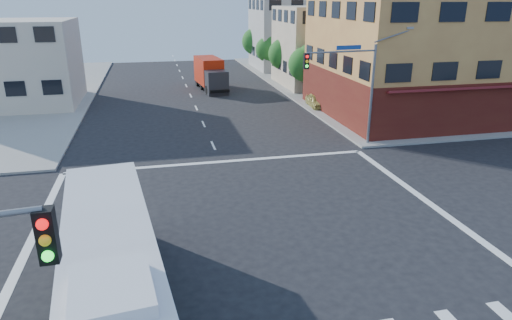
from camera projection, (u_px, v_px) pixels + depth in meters
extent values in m
plane|color=black|center=(252.00, 232.00, 20.46)|extent=(120.00, 120.00, 0.00)
cube|color=gray|center=(455.00, 77.00, 59.87)|extent=(50.00, 50.00, 0.15)
cube|color=gold|center=(433.00, 34.00, 39.27)|extent=(18.00, 15.00, 14.00)
cube|color=#561D13|center=(425.00, 91.00, 40.95)|extent=(18.09, 15.08, 4.00)
cube|color=maroon|center=(482.00, 88.00, 33.89)|extent=(16.00, 1.60, 0.51)
cube|color=beige|center=(331.00, 46.00, 53.72)|extent=(12.00, 10.00, 9.00)
cube|color=#A2A29D|center=(296.00, 33.00, 66.42)|extent=(12.00, 10.00, 10.00)
cube|color=beige|center=(9.00, 64.00, 43.14)|extent=(12.00, 10.00, 8.00)
cylinder|color=slate|center=(371.00, 96.00, 31.45)|extent=(0.18, 0.18, 7.00)
cylinder|color=slate|center=(342.00, 52.00, 29.66)|extent=(5.01, 0.62, 0.12)
cube|color=black|center=(306.00, 61.00, 29.08)|extent=(0.32, 0.30, 1.00)
sphere|color=#FF0C0C|center=(307.00, 57.00, 28.82)|extent=(0.20, 0.20, 0.20)
sphere|color=yellow|center=(307.00, 61.00, 28.93)|extent=(0.20, 0.20, 0.20)
sphere|color=#19FF33|center=(307.00, 66.00, 29.03)|extent=(0.20, 0.20, 0.20)
cube|color=navy|center=(349.00, 47.00, 29.73)|extent=(1.80, 0.22, 0.28)
cube|color=gray|center=(410.00, 28.00, 30.69)|extent=(0.50, 0.22, 0.14)
cube|color=black|center=(47.00, 236.00, 7.74)|extent=(0.32, 0.30, 1.00)
sphere|color=#FF0C0C|center=(42.00, 224.00, 7.49)|extent=(0.20, 0.20, 0.20)
sphere|color=yellow|center=(45.00, 240.00, 7.59)|extent=(0.20, 0.20, 0.20)
sphere|color=#19FF33|center=(48.00, 256.00, 7.69)|extent=(0.20, 0.20, 0.20)
cylinder|color=#372014|center=(305.00, 87.00, 48.32)|extent=(0.28, 0.28, 1.92)
sphere|color=#19591E|center=(305.00, 64.00, 47.51)|extent=(3.60, 3.60, 3.60)
sphere|color=#19591E|center=(310.00, 56.00, 47.01)|extent=(2.52, 2.52, 2.52)
cylinder|color=#372014|center=(284.00, 75.00, 55.65)|extent=(0.28, 0.28, 1.99)
sphere|color=#19591E|center=(284.00, 54.00, 54.81)|extent=(3.80, 3.80, 3.80)
sphere|color=#19591E|center=(288.00, 46.00, 54.30)|extent=(2.66, 2.66, 2.66)
cylinder|color=#372014|center=(268.00, 66.00, 63.02)|extent=(0.28, 0.28, 1.89)
sphere|color=#19591E|center=(268.00, 49.00, 62.25)|extent=(3.40, 3.40, 3.40)
sphere|color=#19591E|center=(271.00, 43.00, 61.77)|extent=(2.38, 2.38, 2.38)
cylinder|color=#372014|center=(255.00, 59.00, 70.35)|extent=(0.28, 0.28, 2.03)
sphere|color=#19591E|center=(255.00, 41.00, 69.47)|extent=(4.00, 4.00, 4.00)
sphere|color=#19591E|center=(258.00, 35.00, 68.94)|extent=(2.80, 2.80, 2.80)
cube|color=black|center=(116.00, 313.00, 14.32)|extent=(4.09, 12.74, 0.47)
cube|color=silver|center=(112.00, 278.00, 13.89)|extent=(4.07, 12.72, 2.97)
cube|color=black|center=(111.00, 273.00, 13.83)|extent=(4.08, 12.35, 1.30)
cube|color=black|center=(105.00, 197.00, 19.36)|extent=(2.43, 0.34, 1.41)
cube|color=#E5590C|center=(102.00, 174.00, 19.04)|extent=(1.98, 0.28, 0.29)
cube|color=silver|center=(107.00, 237.00, 13.41)|extent=(3.99, 12.46, 0.12)
cube|color=silver|center=(111.00, 290.00, 10.55)|extent=(2.11, 2.49, 0.37)
cube|color=#117A34|center=(68.00, 319.00, 13.26)|extent=(0.68, 5.69, 0.29)
cube|color=#117A34|center=(161.00, 300.00, 14.10)|extent=(0.68, 5.69, 0.29)
cylinder|color=black|center=(77.00, 257.00, 17.49)|extent=(0.43, 1.11, 1.08)
cylinder|color=#99999E|center=(73.00, 257.00, 17.45)|extent=(0.10, 0.54, 0.54)
cylinder|color=black|center=(143.00, 246.00, 18.27)|extent=(0.43, 1.11, 1.08)
cylinder|color=#99999E|center=(147.00, 245.00, 18.31)|extent=(0.10, 0.54, 0.54)
cube|color=#25262A|center=(217.00, 83.00, 49.22)|extent=(2.44, 2.35, 2.52)
cube|color=black|center=(219.00, 80.00, 48.27)|extent=(2.04, 0.28, 0.97)
cube|color=#B71F09|center=(209.00, 71.00, 52.25)|extent=(2.87, 5.64, 2.91)
cube|color=black|center=(211.00, 85.00, 51.72)|extent=(2.91, 7.94, 0.29)
cylinder|color=black|center=(207.00, 90.00, 49.35)|extent=(0.37, 0.99, 0.97)
cylinder|color=black|center=(225.00, 89.00, 49.96)|extent=(0.37, 0.99, 0.97)
cylinder|color=black|center=(202.00, 86.00, 51.86)|extent=(0.37, 0.99, 0.97)
cylinder|color=black|center=(219.00, 85.00, 52.48)|extent=(0.37, 0.99, 0.97)
cylinder|color=black|center=(197.00, 82.00, 54.03)|extent=(0.37, 0.99, 0.97)
cylinder|color=black|center=(214.00, 81.00, 54.64)|extent=(0.37, 0.99, 0.97)
imported|color=tan|center=(317.00, 101.00, 43.41)|extent=(1.84, 3.98, 1.32)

